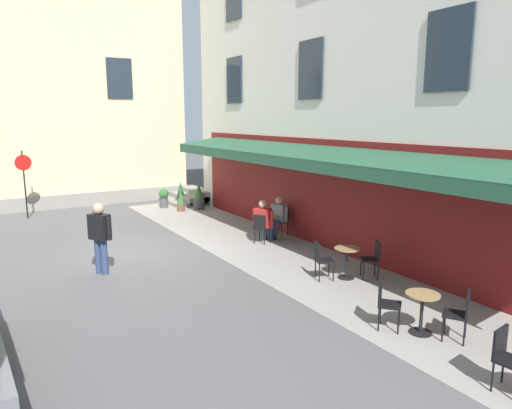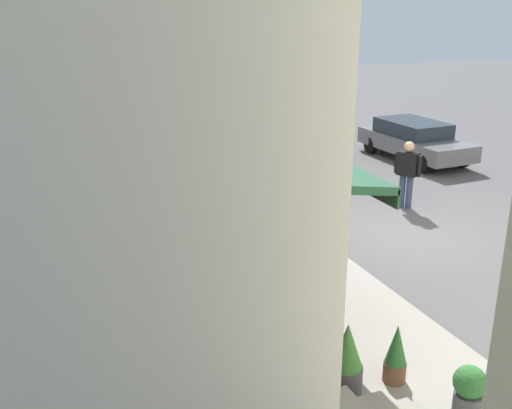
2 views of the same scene
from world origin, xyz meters
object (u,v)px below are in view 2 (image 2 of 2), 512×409
at_px(cafe_chair_black_near_door, 205,151).
at_px(potted_plant_by_steps, 396,354).
at_px(cafe_table_far_end, 190,151).
at_px(potted_plant_mid_terrace, 468,393).
at_px(cafe_table_streetside, 220,224).
at_px(cafe_chair_black_corner_right, 176,147).
at_px(potted_plant_entrance_left, 347,361).
at_px(cafe_chair_black_facing_street, 177,131).
at_px(walking_pedestrian_in_black, 407,169).
at_px(cafe_chair_black_by_window, 211,174).
at_px(cafe_chair_black_corner_left, 238,214).
at_px(seated_patron_in_grey, 205,220).
at_px(parked_car_grey, 414,139).
at_px(cafe_table_near_entrance, 189,176).
at_px(cafe_chair_black_back_row, 187,137).
at_px(cafe_chair_black_under_awning, 167,173).
at_px(cafe_chair_black_kerbside, 197,229).
at_px(cafe_table_mid_terrace, 180,136).
at_px(seated_companion_in_red, 232,210).

xyz_separation_m(cafe_chair_black_near_door, potted_plant_by_steps, (12.17, -1.02, -0.11)).
xyz_separation_m(cafe_table_far_end, potted_plant_mid_terrace, (13.75, -0.28, -0.05)).
relative_size(cafe_table_streetside, cafe_chair_black_corner_right, 0.82).
relative_size(cafe_chair_black_corner_right, potted_plant_entrance_left, 0.83).
distance_m(cafe_chair_black_facing_street, walking_pedestrian_in_black, 10.07).
distance_m(cafe_chair_black_by_window, cafe_chair_black_corner_left, 3.51).
relative_size(seated_patron_in_grey, potted_plant_by_steps, 1.45).
distance_m(cafe_chair_black_by_window, walking_pedestrian_in_black, 5.41).
distance_m(cafe_table_far_end, parked_car_grey, 7.69).
xyz_separation_m(cafe_table_near_entrance, cafe_chair_black_corner_left, (3.72, 0.11, 0.06)).
bearing_deg(cafe_chair_black_back_row, cafe_chair_black_under_awning, -22.77).
distance_m(cafe_chair_black_by_window, cafe_table_far_end, 3.15).
relative_size(cafe_chair_black_back_row, cafe_table_far_end, 1.21).
height_order(cafe_chair_black_corner_left, cafe_chair_black_near_door, same).
xyz_separation_m(seated_patron_in_grey, potted_plant_mid_terrace, (6.67, 1.41, -0.26)).
height_order(cafe_chair_black_kerbside, potted_plant_mid_terrace, cafe_chair_black_kerbside).
height_order(cafe_table_near_entrance, cafe_chair_black_kerbside, cafe_chair_black_kerbside).
height_order(cafe_chair_black_by_window, walking_pedestrian_in_black, walking_pedestrian_in_black).
bearing_deg(cafe_chair_black_facing_street, potted_plant_mid_terrace, -2.20).
relative_size(cafe_chair_black_corner_left, potted_plant_by_steps, 1.01).
bearing_deg(potted_plant_entrance_left, cafe_chair_black_under_awning, 179.79).
height_order(cafe_table_near_entrance, cafe_chair_black_under_awning, cafe_chair_black_under_awning).
distance_m(cafe_chair_black_corner_left, cafe_chair_black_kerbside, 1.26).
bearing_deg(potted_plant_by_steps, cafe_chair_black_under_awning, -175.65).
relative_size(cafe_chair_black_facing_street, potted_plant_mid_terrace, 1.11).
distance_m(cafe_chair_black_kerbside, potted_plant_mid_terrace, 6.79).
bearing_deg(potted_plant_entrance_left, cafe_chair_black_corner_left, 173.65).
relative_size(cafe_chair_black_corner_left, cafe_chair_black_corner_right, 1.00).
distance_m(cafe_chair_black_corner_left, cafe_chair_black_near_door, 6.23).
bearing_deg(parked_car_grey, cafe_chair_black_corner_right, -109.39).
bearing_deg(cafe_chair_black_kerbside, cafe_chair_black_facing_street, 167.53).
xyz_separation_m(cafe_table_streetside, walking_pedestrian_in_black, (-0.64, 5.38, 0.55)).
bearing_deg(cafe_chair_black_near_door, potted_plant_mid_terrace, -2.92).
bearing_deg(cafe_table_mid_terrace, parked_car_grey, 56.87).
relative_size(cafe_table_near_entrance, cafe_table_mid_terrace, 1.00).
relative_size(cafe_table_near_entrance, cafe_table_streetside, 1.00).
distance_m(cafe_table_mid_terrace, cafe_chair_black_corner_right, 2.00).
bearing_deg(cafe_chair_black_by_window, cafe_chair_black_corner_right, -179.12).
distance_m(seated_companion_in_red, potted_plant_entrance_left, 5.95).
distance_m(cafe_chair_black_facing_street, cafe_table_streetside, 10.13).
xyz_separation_m(cafe_chair_black_facing_street, potted_plant_by_steps, (15.70, -0.98, -0.11)).
bearing_deg(cafe_chair_black_under_awning, cafe_chair_black_back_row, 157.23).
bearing_deg(cafe_chair_black_facing_street, cafe_table_near_entrance, -11.64).
relative_size(seated_companion_in_red, potted_plant_mid_terrace, 1.64).
distance_m(cafe_chair_black_by_window, potted_plant_by_steps, 9.53).
bearing_deg(seated_companion_in_red, walking_pedestrian_in_black, 94.85).
relative_size(cafe_chair_black_facing_street, cafe_table_far_end, 1.21).
height_order(cafe_chair_black_under_awning, seated_companion_in_red, seated_companion_in_red).
height_order(cafe_table_mid_terrace, seated_patron_in_grey, seated_patron_in_grey).
relative_size(cafe_table_far_end, potted_plant_by_steps, 0.83).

